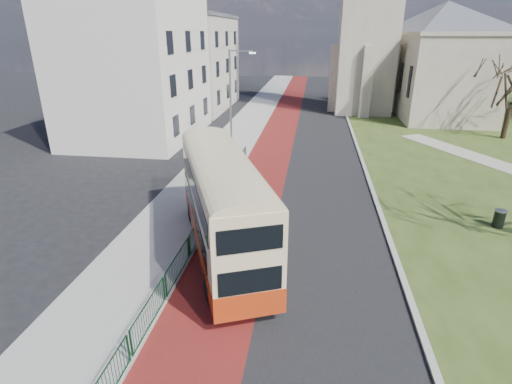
# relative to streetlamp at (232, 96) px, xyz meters

# --- Properties ---
(ground) EXTENTS (160.00, 160.00, 0.00)m
(ground) POSITION_rel_streetlamp_xyz_m (4.35, -18.00, -4.59)
(ground) COLOR black
(ground) RESTS_ON ground
(road_carriageway) EXTENTS (9.00, 120.00, 0.01)m
(road_carriageway) POSITION_rel_streetlamp_xyz_m (5.85, 2.00, -4.59)
(road_carriageway) COLOR black
(road_carriageway) RESTS_ON ground
(bus_lane) EXTENTS (3.40, 120.00, 0.01)m
(bus_lane) POSITION_rel_streetlamp_xyz_m (3.15, 2.00, -4.59)
(bus_lane) COLOR #591414
(bus_lane) RESTS_ON ground
(pavement_west) EXTENTS (4.00, 120.00, 0.12)m
(pavement_west) POSITION_rel_streetlamp_xyz_m (-0.65, 2.00, -4.53)
(pavement_west) COLOR gray
(pavement_west) RESTS_ON ground
(kerb_west) EXTENTS (0.25, 120.00, 0.13)m
(kerb_west) POSITION_rel_streetlamp_xyz_m (1.35, 2.00, -4.53)
(kerb_west) COLOR #999993
(kerb_west) RESTS_ON ground
(kerb_east) EXTENTS (0.25, 80.00, 0.13)m
(kerb_east) POSITION_rel_streetlamp_xyz_m (10.45, 4.00, -4.53)
(kerb_east) COLOR #999993
(kerb_east) RESTS_ON ground
(pedestrian_railing) EXTENTS (0.07, 24.00, 1.12)m
(pedestrian_railing) POSITION_rel_streetlamp_xyz_m (1.40, -14.00, -4.04)
(pedestrian_railing) COLOR #0C361A
(pedestrian_railing) RESTS_ON ground
(street_block_near) EXTENTS (10.30, 14.30, 13.00)m
(street_block_near) POSITION_rel_streetlamp_xyz_m (-9.65, 4.00, 1.92)
(street_block_near) COLOR silver
(street_block_near) RESTS_ON ground
(street_block_far) EXTENTS (10.30, 16.30, 11.50)m
(street_block_far) POSITION_rel_streetlamp_xyz_m (-9.65, 20.00, 1.17)
(street_block_far) COLOR beige
(street_block_far) RESTS_ON ground
(streetlamp) EXTENTS (2.13, 0.18, 8.00)m
(streetlamp) POSITION_rel_streetlamp_xyz_m (0.00, 0.00, 0.00)
(streetlamp) COLOR gray
(streetlamp) RESTS_ON pavement_west
(bus) EXTENTS (6.31, 10.81, 4.46)m
(bus) POSITION_rel_streetlamp_xyz_m (2.77, -16.27, -2.05)
(bus) COLOR #AA310F
(bus) RESTS_ON ground
(litter_bin) EXTENTS (0.59, 0.59, 0.93)m
(litter_bin) POSITION_rel_streetlamp_xyz_m (16.19, -11.86, -4.09)
(litter_bin) COLOR black
(litter_bin) RESTS_ON grass_green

